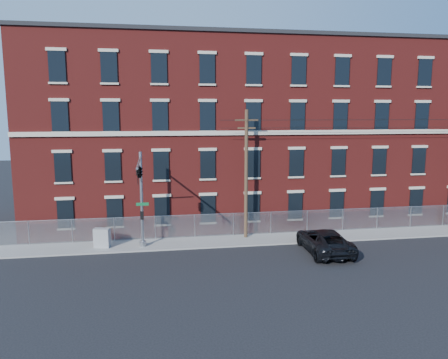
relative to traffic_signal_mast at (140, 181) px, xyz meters
The scene contains 8 objects.
ground 8.35m from the traffic_signal_mast, 19.98° to the right, with size 140.00×140.00×0.00m, color black.
sidewalk 18.98m from the traffic_signal_mast, ahead, with size 65.00×3.00×0.12m, color gray.
mill_building 21.67m from the traffic_signal_mast, 33.14° to the left, with size 55.30×14.32×16.30m.
chain_link_fence 18.97m from the traffic_signal_mast, 12.89° to the left, with size 59.06×0.06×1.85m.
traffic_signal_mast is the anchor object (origin of this frame).
utility_pole_near 8.70m from the traffic_signal_mast, 23.14° to the left, with size 1.80×0.28×10.00m.
pickup_truck 13.62m from the traffic_signal_mast, ahead, with size 2.79×6.04×1.68m, color black.
utility_cabinet 5.98m from the traffic_signal_mast, 139.26° to the left, with size 1.13×0.57×1.41m, color #919497.
Camera 1 is at (-5.04, -26.73, 9.82)m, focal length 34.52 mm.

